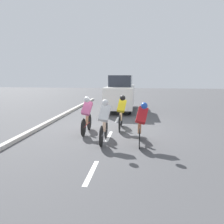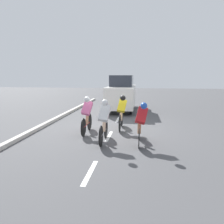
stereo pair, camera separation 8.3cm
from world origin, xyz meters
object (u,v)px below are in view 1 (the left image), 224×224
cyclist_white (104,120)px  cyclist_red (141,122)px  cyclist_pink (87,114)px  support_car (121,93)px  cyclist_yellow (121,111)px

cyclist_white → cyclist_red: 1.25m
cyclist_pink → cyclist_red: bearing=152.8°
cyclist_red → support_car: bearing=-79.9°
cyclist_yellow → support_car: bearing=-85.0°
cyclist_yellow → cyclist_red: size_ratio=1.02×
cyclist_white → cyclist_yellow: bearing=-102.6°
cyclist_white → cyclist_yellow: 1.98m
cyclist_white → cyclist_pink: cyclist_white is taller
cyclist_pink → cyclist_white: bearing=128.6°
cyclist_red → cyclist_pink: bearing=-27.2°
cyclist_white → support_car: bearing=-89.8°
cyclist_red → support_car: size_ratio=0.36×
cyclist_red → support_car: support_car is taller
cyclist_pink → support_car: 6.13m
cyclist_yellow → cyclist_pink: cyclist_pink is taller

